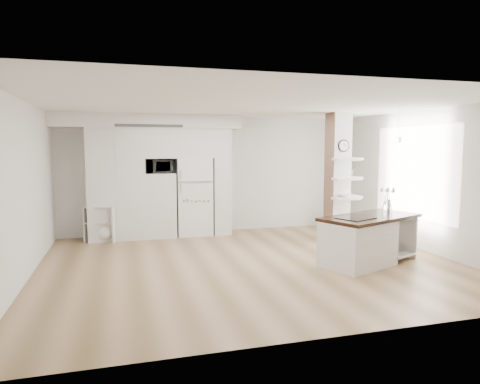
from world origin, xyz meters
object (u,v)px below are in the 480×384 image
(refrigerator, at_px, (193,197))
(floor_plant_a, at_px, (345,224))
(bookshelf, at_px, (103,226))
(kitchen_island, at_px, (362,240))

(refrigerator, height_order, floor_plant_a, refrigerator)
(bookshelf, bearing_deg, floor_plant_a, 11.04)
(refrigerator, xyz_separation_m, floor_plant_a, (3.28, -1.03, -0.61))
(floor_plant_a, bearing_deg, kitchen_island, -112.92)
(bookshelf, relative_size, floor_plant_a, 1.42)
(kitchen_island, bearing_deg, floor_plant_a, 44.55)
(floor_plant_a, bearing_deg, refrigerator, 162.55)
(refrigerator, height_order, bookshelf, refrigerator)
(kitchen_island, relative_size, floor_plant_a, 3.76)
(refrigerator, height_order, kitchen_island, refrigerator)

